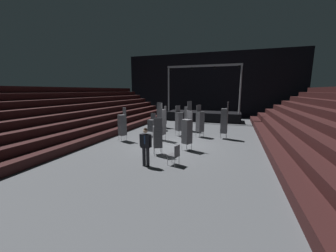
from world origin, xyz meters
name	(u,v)px	position (x,y,z in m)	size (l,w,h in m)	color
ground_plane	(175,147)	(0.00, 0.00, -0.05)	(22.00, 30.00, 0.10)	#515459
arena_end_wall	(209,85)	(0.00, 15.00, 4.00)	(22.00, 0.30, 8.00)	black
bleacher_bank_left	(79,111)	(-8.00, 1.00, 1.80)	(6.00, 24.00, 3.60)	black
bleacher_bank_right	(332,121)	(8.00, 1.00, 1.80)	(6.00, 24.00, 3.60)	black
stage_riser	(203,115)	(0.00, 11.04, 0.59)	(7.92, 2.88, 5.89)	black
man_with_tie	(146,145)	(-0.31, -3.48, 0.99)	(0.57, 0.25, 1.74)	black
chair_stack_front_left	(152,125)	(-2.33, 1.87, 0.86)	(0.53, 0.53, 1.71)	#B2B5BA
chair_stack_front_right	(187,131)	(0.86, -0.58, 1.11)	(0.60, 0.60, 2.22)	#B2B5BA
chair_stack_mid_left	(122,125)	(-3.65, 0.08, 1.11)	(0.61, 0.61, 2.22)	#B2B5BA
chair_stack_mid_right	(158,136)	(-0.41, -1.81, 0.98)	(0.60, 0.60, 1.96)	#B2B5BA
chair_stack_mid_centre	(161,122)	(-1.29, 1.09, 1.28)	(0.54, 0.54, 2.56)	#B2B5BA
chair_stack_rear_left	(163,117)	(-2.71, 5.40, 0.98)	(0.62, 0.62, 1.96)	#B2B5BA
chair_stack_rear_right	(179,121)	(-0.53, 2.77, 1.11)	(0.62, 0.62, 2.22)	#B2B5BA
chair_stack_rear_centre	(200,121)	(0.99, 2.90, 1.15)	(0.62, 0.62, 2.31)	#B2B5BA
chair_stack_aisle_left	(224,121)	(2.65, 2.90, 1.28)	(0.46, 0.46, 2.56)	#B2B5BA
chair_stack_aisle_right	(188,116)	(-0.32, 4.74, 1.24)	(0.62, 0.62, 2.48)	#B2B5BA
equipment_road_case	(160,128)	(-2.51, 4.09, 0.24)	(0.90, 0.60, 0.48)	black
loose_chair_near_man	(175,154)	(0.86, -2.97, 0.53)	(0.53, 0.53, 0.95)	#B2B5BA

